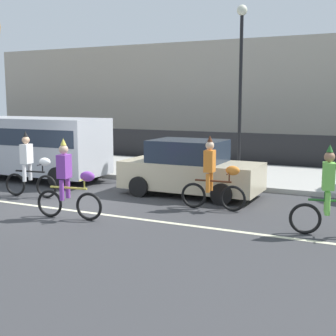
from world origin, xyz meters
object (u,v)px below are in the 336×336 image
Objects in this scene: parade_cyclist_purple at (69,184)px; parade_cyclist_orange at (214,178)px; street_lamp_post at (241,65)px; parked_car_beige at (190,169)px; parade_cyclist_zebra at (30,168)px; parked_van_silver at (39,144)px; parade_cyclist_lime at (333,196)px.

parade_cyclist_purple is 3.63m from parade_cyclist_orange.
street_lamp_post reaches higher than parade_cyclist_orange.
parade_cyclist_zebra is at bearing -150.97° from parked_car_beige.
parked_van_silver is at bearing 137.93° from parade_cyclist_purple.
parade_cyclist_zebra is 0.33× the size of street_lamp_post.
parade_cyclist_zebra is at bearing -128.03° from street_lamp_post.
parade_cyclist_purple and parade_cyclist_lime have the same top height.
parade_cyclist_purple is at bearing -42.07° from parked_van_silver.
parade_cyclist_orange is 1.92m from parked_car_beige.
parked_van_silver reaches higher than parked_car_beige.
parade_cyclist_zebra is 4.65m from parked_car_beige.
parade_cyclist_zebra is at bearing 149.07° from parade_cyclist_purple.
parade_cyclist_purple is at bearing -104.57° from street_lamp_post.
parade_cyclist_zebra is 0.47× the size of parked_car_beige.
parade_cyclist_orange is 7.23m from parked_van_silver.
parade_cyclist_lime is 10.45m from parked_van_silver.
parked_car_beige is (-1.27, 1.44, -0.06)m from parade_cyclist_orange.
parade_cyclist_lime reaches higher than parked_car_beige.
parade_cyclist_purple is at bearing -139.33° from parade_cyclist_orange.
parade_cyclist_lime is at bearing 12.09° from parade_cyclist_purple.
street_lamp_post reaches higher than parade_cyclist_zebra.
parade_cyclist_orange is at bearing -79.97° from street_lamp_post.
parade_cyclist_zebra is 5.40m from parade_cyclist_orange.
parked_van_silver is (-10.10, 2.65, 0.44)m from parade_cyclist_lime.
parade_cyclist_zebra is 1.00× the size of parade_cyclist_orange.
street_lamp_post is (0.41, 3.46, 3.21)m from parked_car_beige.
parade_cyclist_purple is 1.00× the size of parade_cyclist_orange.
parade_cyclist_orange reaches higher than parked_car_beige.
parade_cyclist_zebra is 1.00× the size of parade_cyclist_lime.
parked_car_beige is at bearing -96.71° from street_lamp_post.
parade_cyclist_lime is (8.38, -0.31, 0.00)m from parade_cyclist_zebra.
parade_cyclist_zebra and parade_cyclist_purple have the same top height.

